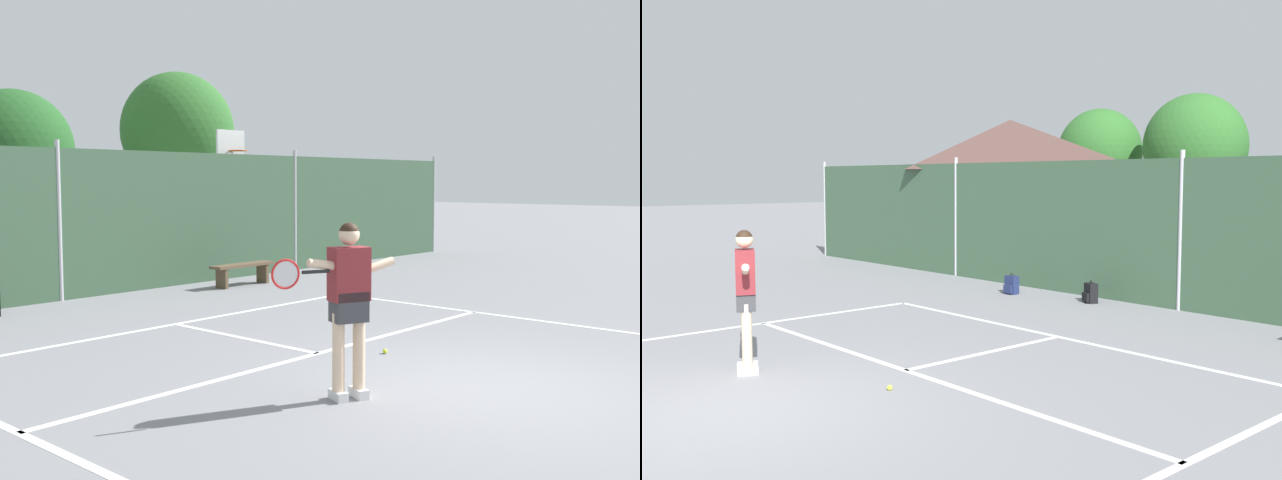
{
  "view_description": "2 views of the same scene",
  "coord_description": "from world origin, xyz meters",
  "views": [
    {
      "loc": [
        -7.19,
        -3.88,
        2.29
      ],
      "look_at": [
        0.46,
        2.84,
        1.46
      ],
      "focal_mm": 41.41,
      "sensor_mm": 36.0,
      "label": 1
    },
    {
      "loc": [
        7.38,
        -3.05,
        2.51
      ],
      "look_at": [
        -1.92,
        5.16,
        1.44
      ],
      "focal_mm": 40.14,
      "sensor_mm": 36.0,
      "label": 2
    }
  ],
  "objects": [
    {
      "name": "ground_plane",
      "position": [
        0.0,
        0.0,
        0.0
      ],
      "size": [
        120.0,
        120.0,
        0.0
      ],
      "primitive_type": "plane",
      "color": "gray"
    },
    {
      "name": "court_markings",
      "position": [
        0.0,
        0.65,
        0.0
      ],
      "size": [
        8.3,
        11.1,
        0.01
      ],
      "color": "white",
      "rests_on": "ground"
    },
    {
      "name": "chainlink_fence",
      "position": [
        0.0,
        9.0,
        1.45
      ],
      "size": [
        26.09,
        0.09,
        3.05
      ],
      "color": "#38563D",
      "rests_on": "ground"
    },
    {
      "name": "basketball_hoop",
      "position": [
        5.37,
        10.19,
        2.31
      ],
      "size": [
        0.9,
        0.67,
        3.55
      ],
      "color": "yellow",
      "rests_on": "ground"
    },
    {
      "name": "tennis_player",
      "position": [
        -1.31,
        0.89,
        1.11
      ],
      "size": [
        1.38,
        0.54,
        1.85
      ],
      "color": "silver",
      "rests_on": "ground"
    },
    {
      "name": "tennis_ball",
      "position": [
        0.59,
        1.8,
        0.03
      ],
      "size": [
        0.07,
        0.07,
        0.07
      ],
      "primitive_type": "sphere",
      "color": "#CCE033",
      "rests_on": "ground"
    },
    {
      "name": "courtside_bench",
      "position": [
        3.68,
        7.9,
        0.36
      ],
      "size": [
        1.6,
        0.36,
        0.48
      ],
      "color": "brown",
      "rests_on": "ground"
    }
  ]
}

